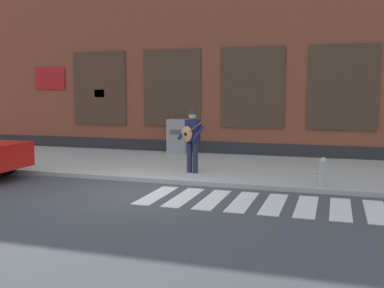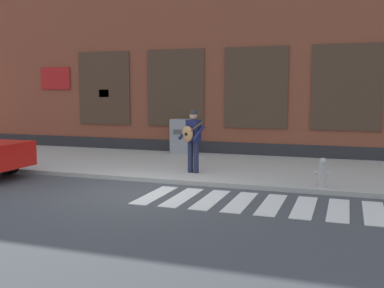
{
  "view_description": "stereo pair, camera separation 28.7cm",
  "coord_description": "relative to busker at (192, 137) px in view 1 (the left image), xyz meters",
  "views": [
    {
      "loc": [
        4.37,
        -9.51,
        2.35
      ],
      "look_at": [
        0.86,
        1.46,
        1.03
      ],
      "focal_mm": 42.0,
      "sensor_mm": 36.0,
      "label": 1
    },
    {
      "loc": [
        4.64,
        -9.42,
        2.35
      ],
      "look_at": [
        0.86,
        1.46,
        1.03
      ],
      "focal_mm": 42.0,
      "sensor_mm": 36.0,
      "label": 2
    }
  ],
  "objects": [
    {
      "name": "ground_plane",
      "position": [
        -0.58,
        -2.29,
        -1.11
      ],
      "size": [
        160.0,
        160.0,
        0.0
      ],
      "primitive_type": "plane",
      "color": "#424449"
    },
    {
      "name": "utility_box",
      "position": [
        -1.69,
        3.7,
        -0.36
      ],
      "size": [
        0.72,
        0.66,
        1.26
      ],
      "color": "gray",
      "rests_on": "sidewalk"
    },
    {
      "name": "busker",
      "position": [
        0.0,
        0.0,
        0.0
      ],
      "size": [
        0.72,
        0.64,
        1.75
      ],
      "color": "#1E233D",
      "rests_on": "sidewalk"
    },
    {
      "name": "crosswalk",
      "position": [
        2.61,
        -2.43,
        -1.11
      ],
      "size": [
        5.78,
        1.9,
        0.01
      ],
      "color": "silver",
      "rests_on": "ground"
    },
    {
      "name": "sidewalk",
      "position": [
        -0.58,
        1.51,
        -1.05
      ],
      "size": [
        28.0,
        5.28,
        0.12
      ],
      "color": "#ADAAA3",
      "rests_on": "ground"
    },
    {
      "name": "building_backdrop",
      "position": [
        -0.58,
        6.14,
        2.86
      ],
      "size": [
        28.0,
        4.06,
        7.96
      ],
      "color": "brown",
      "rests_on": "ground"
    },
    {
      "name": "fire_hydrant",
      "position": [
        3.54,
        -0.78,
        -0.65
      ],
      "size": [
        0.38,
        0.2,
        0.7
      ],
      "color": "#B2ADA8",
      "rests_on": "sidewalk"
    }
  ]
}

